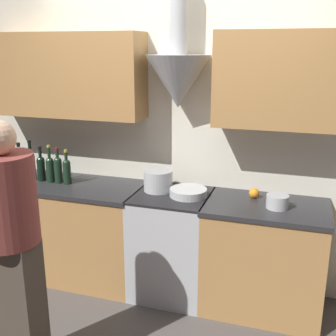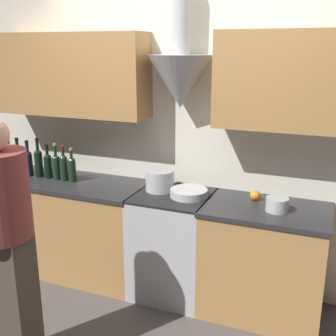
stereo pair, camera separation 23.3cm
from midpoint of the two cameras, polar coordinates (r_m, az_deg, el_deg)
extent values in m
plane|color=#4C4744|center=(3.53, -3.32, -19.12)|extent=(12.00, 12.00, 0.00)
cube|color=silver|center=(3.60, 0.25, 4.36)|extent=(8.40, 0.06, 2.60)
cone|color=#B7BABC|center=(3.37, -0.64, 11.61)|extent=(0.52, 0.52, 0.41)
cylinder|color=#B7BABC|center=(3.37, -0.67, 20.01)|extent=(0.14, 0.14, 0.58)
cube|color=#B27F47|center=(3.80, -15.61, 12.03)|extent=(1.41, 0.32, 0.70)
cube|color=#B27F47|center=(3.20, 12.52, 11.57)|extent=(0.91, 0.32, 0.70)
cube|color=#B27F47|center=(4.01, -15.30, -8.17)|extent=(1.41, 0.60, 0.85)
cube|color=#28282B|center=(3.85, -15.78, -2.17)|extent=(1.44, 0.62, 0.03)
cube|color=#B27F47|center=(3.44, 10.85, -12.07)|extent=(0.91, 0.60, 0.85)
cube|color=#28282B|center=(3.26, 11.26, -5.21)|extent=(0.93, 0.62, 0.03)
cube|color=#B7BABC|center=(3.59, -1.39, -10.41)|extent=(0.61, 0.60, 0.86)
cube|color=black|center=(3.36, -3.08, -13.05)|extent=(0.42, 0.01, 0.39)
cube|color=black|center=(3.41, -1.44, -3.77)|extent=(0.61, 0.60, 0.02)
cube|color=#B7BABC|center=(3.67, -0.04, -3.29)|extent=(0.61, 0.06, 0.10)
cylinder|color=black|center=(4.18, -23.25, 0.15)|extent=(0.08, 0.08, 0.19)
cylinder|color=black|center=(4.10, -22.14, 0.13)|extent=(0.08, 0.08, 0.21)
sphere|color=black|center=(4.07, -22.30, 1.55)|extent=(0.07, 0.07, 0.07)
cylinder|color=black|center=(4.06, -22.40, 2.48)|extent=(0.03, 0.03, 0.10)
cylinder|color=black|center=(4.05, -22.49, 3.32)|extent=(0.03, 0.03, 0.02)
cylinder|color=black|center=(4.04, -20.92, -0.06)|extent=(0.08, 0.08, 0.20)
sphere|color=black|center=(4.02, -21.06, 1.29)|extent=(0.08, 0.08, 0.08)
cylinder|color=black|center=(4.00, -21.15, 2.21)|extent=(0.03, 0.03, 0.10)
cylinder|color=black|center=(3.99, -21.24, 3.03)|extent=(0.03, 0.03, 0.02)
cylinder|color=black|center=(3.98, -19.61, -0.02)|extent=(0.07, 0.07, 0.22)
sphere|color=black|center=(3.95, -19.76, 1.49)|extent=(0.07, 0.07, 0.07)
cylinder|color=black|center=(3.94, -19.85, 2.47)|extent=(0.03, 0.03, 0.11)
cylinder|color=black|center=(3.92, -19.94, 3.38)|extent=(0.03, 0.03, 0.02)
cylinder|color=black|center=(3.93, -18.41, -0.34)|extent=(0.07, 0.07, 0.19)
sphere|color=black|center=(3.91, -18.52, 0.97)|extent=(0.07, 0.07, 0.07)
cylinder|color=black|center=(3.90, -18.60, 1.82)|extent=(0.03, 0.03, 0.09)
cylinder|color=black|center=(3.88, -18.67, 2.60)|extent=(0.03, 0.03, 0.02)
cylinder|color=black|center=(3.87, -17.32, -0.49)|extent=(0.07, 0.07, 0.19)
sphere|color=black|center=(3.84, -17.43, 0.85)|extent=(0.07, 0.07, 0.07)
cylinder|color=black|center=(3.83, -17.52, 1.85)|extent=(0.03, 0.03, 0.11)
cylinder|color=gold|center=(3.81, -17.60, 2.79)|extent=(0.03, 0.03, 0.02)
cylinder|color=black|center=(3.82, -16.33, -0.53)|extent=(0.07, 0.07, 0.20)
sphere|color=black|center=(3.80, -16.44, 0.90)|extent=(0.07, 0.07, 0.07)
cylinder|color=black|center=(3.78, -16.51, 1.75)|extent=(0.03, 0.03, 0.08)
cylinder|color=maroon|center=(3.77, -16.58, 2.53)|extent=(0.03, 0.03, 0.02)
cylinder|color=black|center=(3.78, -15.24, -0.75)|extent=(0.07, 0.07, 0.18)
sphere|color=black|center=(3.75, -15.34, 0.60)|extent=(0.07, 0.07, 0.07)
cylinder|color=black|center=(3.74, -15.40, 1.44)|extent=(0.03, 0.03, 0.08)
cylinder|color=gold|center=(3.73, -15.46, 2.22)|extent=(0.03, 0.03, 0.02)
cylinder|color=#B7BABC|center=(3.48, -3.26, -1.72)|extent=(0.24, 0.24, 0.17)
cylinder|color=#B7BABC|center=(3.36, 0.78, -3.34)|extent=(0.30, 0.30, 0.06)
sphere|color=orange|center=(3.36, 9.66, -3.40)|extent=(0.08, 0.08, 0.08)
cylinder|color=#B7BABC|center=(3.19, 12.60, -4.48)|extent=(0.16, 0.16, 0.10)
cube|color=#473D33|center=(2.92, -22.02, -17.58)|extent=(0.31, 0.20, 0.94)
cylinder|color=brown|center=(2.60, -23.70, -3.94)|extent=(0.36, 0.36, 0.53)
camera|label=1|loc=(0.12, -92.05, -0.59)|focal=45.00mm
camera|label=2|loc=(0.12, 87.95, 0.59)|focal=45.00mm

